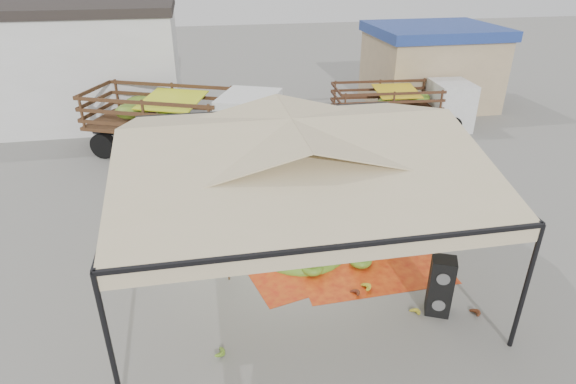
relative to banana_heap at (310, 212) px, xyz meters
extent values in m
plane|color=slate|center=(-0.85, -1.35, -0.66)|extent=(90.00, 90.00, 0.00)
cylinder|color=black|center=(-4.85, -5.35, 0.84)|extent=(0.10, 0.10, 3.00)
cylinder|color=black|center=(3.15, -5.35, 0.84)|extent=(0.10, 0.10, 3.00)
cylinder|color=black|center=(-4.85, 2.65, 0.84)|extent=(0.10, 0.10, 3.00)
cylinder|color=black|center=(3.15, 2.65, 0.84)|extent=(0.10, 0.10, 3.00)
pyramid|color=#C8B48D|center=(-0.85, -1.35, 2.84)|extent=(8.00, 8.00, 1.00)
cube|color=black|center=(-0.85, -1.35, 2.34)|extent=(8.00, 8.00, 0.08)
cube|color=#C8B48D|center=(-0.85, -1.35, 2.16)|extent=(8.00, 8.00, 0.36)
cube|color=silver|center=(-10.85, 12.65, 1.84)|extent=(14.00, 6.00, 5.00)
cube|color=black|center=(-10.85, 12.65, 4.54)|extent=(14.30, 6.30, 0.40)
cube|color=tan|center=(9.15, 11.65, 1.14)|extent=(6.00, 5.00, 3.60)
cube|color=navy|center=(9.15, 11.65, 3.19)|extent=(6.30, 5.30, 0.50)
cube|color=#C55712|center=(-0.28, -0.99, -0.65)|extent=(4.69, 4.55, 0.01)
cube|color=orange|center=(1.17, -1.22, -0.65)|extent=(4.07, 4.25, 0.01)
ellipsoid|color=#5A821B|center=(0.00, 0.00, 0.00)|extent=(6.49, 5.48, 1.31)
ellipsoid|color=gold|center=(1.52, -4.07, -0.57)|extent=(0.47, 0.44, 0.17)
ellipsoid|color=gold|center=(0.65, -2.99, -0.54)|extent=(0.52, 0.43, 0.23)
ellipsoid|color=#5B2D14|center=(2.85, -4.34, -0.56)|extent=(0.44, 0.37, 0.19)
ellipsoid|color=#613016|center=(0.35, -3.15, -0.57)|extent=(0.49, 0.44, 0.18)
ellipsoid|color=#387718|center=(-3.04, -4.44, -0.55)|extent=(0.55, 0.50, 0.20)
ellipsoid|color=#597F1A|center=(-2.55, -2.47, 1.96)|extent=(0.24, 0.24, 0.20)
ellipsoid|color=#597F1A|center=(-1.05, -2.47, 1.96)|extent=(0.24, 0.24, 0.20)
ellipsoid|color=#597F1A|center=(0.45, -2.47, 1.96)|extent=(0.24, 0.24, 0.20)
ellipsoid|color=#597F1A|center=(1.95, -2.47, 1.96)|extent=(0.24, 0.24, 0.20)
cube|color=black|center=(2.09, -4.06, -0.29)|extent=(0.68, 0.64, 0.74)
cube|color=black|center=(2.09, -4.06, 0.45)|extent=(0.68, 0.64, 0.74)
imported|color=gray|center=(0.95, 4.06, 0.23)|extent=(0.67, 0.47, 1.78)
cube|color=#53331B|center=(-4.54, 7.35, 0.54)|extent=(6.28, 4.65, 0.14)
cube|color=white|center=(-1.08, 5.87, 0.66)|extent=(2.88, 3.12, 2.62)
cylinder|color=black|center=(-6.88, 7.10, -0.14)|extent=(1.08, 0.72, 1.03)
cylinder|color=black|center=(-5.98, 9.20, -0.14)|extent=(1.08, 0.72, 1.03)
cylinder|color=black|center=(-3.52, 5.67, -0.14)|extent=(1.08, 0.72, 1.03)
cylinder|color=black|center=(-2.62, 7.77, -0.14)|extent=(1.08, 0.72, 1.03)
cylinder|color=black|center=(-1.73, 4.91, -0.14)|extent=(1.08, 0.72, 1.03)
cylinder|color=black|center=(-0.84, 7.01, -0.14)|extent=(1.08, 0.72, 1.03)
ellipsoid|color=#527D1A|center=(-4.54, 7.35, 1.11)|extent=(5.01, 3.68, 0.80)
cube|color=#C1CF17|center=(-4.02, 7.12, 1.57)|extent=(2.99, 2.99, 0.28)
cube|color=#462A17|center=(5.42, 8.14, 0.32)|extent=(4.81, 2.48, 0.11)
cube|color=silver|center=(8.49, 7.92, 0.42)|extent=(1.82, 2.17, 2.15)
cylinder|color=black|center=(3.67, 7.34, -0.24)|extent=(0.86, 0.34, 0.84)
cylinder|color=black|center=(3.81, 9.20, -0.24)|extent=(0.86, 0.34, 0.84)
cylinder|color=black|center=(6.65, 7.12, -0.24)|extent=(0.86, 0.34, 0.84)
cylinder|color=black|center=(6.79, 8.98, -0.24)|extent=(0.86, 0.34, 0.84)
cylinder|color=black|center=(8.23, 7.00, -0.24)|extent=(0.86, 0.34, 0.84)
cylinder|color=black|center=(8.37, 8.87, -0.24)|extent=(0.86, 0.34, 0.84)
ellipsoid|color=#4A7017|center=(5.42, 8.14, 0.79)|extent=(3.84, 1.95, 0.65)
cube|color=gold|center=(5.88, 8.11, 1.16)|extent=(2.00, 1.99, 0.23)
camera|label=1|loc=(-2.96, -12.03, 6.95)|focal=30.00mm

